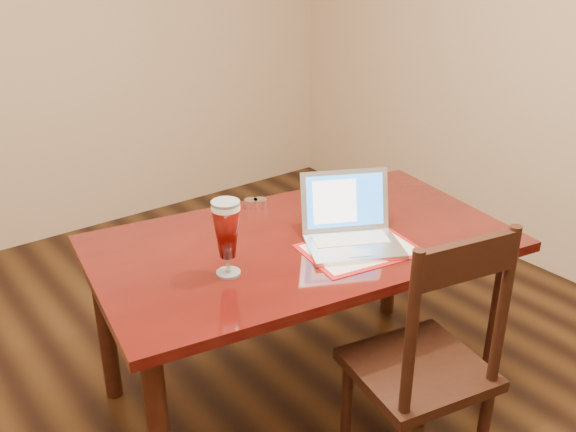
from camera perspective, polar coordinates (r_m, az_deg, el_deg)
dining_table at (r=2.62m, az=1.27°, el=-3.78°), size 1.80×1.21×1.07m
dining_chair at (r=2.39m, az=12.09°, el=-12.97°), size 0.54×0.52×1.08m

